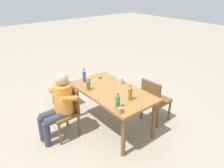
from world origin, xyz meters
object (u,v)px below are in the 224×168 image
object	(u,v)px
bottle_olive	(88,85)
backpack_by_far_side	(61,96)
bottle_amber	(130,93)
cup_steel	(121,81)
chair_near_left	(66,109)
chair_far_right	(154,99)
person_in_white_shirt	(59,103)
table_knife	(98,79)
bottle_green	(118,101)
backpack_by_near_side	(70,96)
dining_table	(112,95)
cup_terracotta	(120,110)
bottle_blue	(84,75)

from	to	relation	value
bottle_olive	backpack_by_far_side	xyz separation A→B (m)	(-1.05, -0.06, -0.65)
bottle_amber	cup_steel	xyz separation A→B (m)	(-0.56, 0.29, -0.07)
chair_near_left	chair_far_right	distance (m)	1.61
chair_near_left	bottle_amber	distance (m)	1.15
person_in_white_shirt	table_knife	bearing A→B (deg)	102.13
bottle_green	backpack_by_near_side	distance (m)	1.85
table_knife	person_in_white_shirt	bearing A→B (deg)	-77.87
dining_table	cup_steel	distance (m)	0.36
bottle_green	dining_table	bearing A→B (deg)	148.97
bottle_green	backpack_by_far_side	size ratio (longest dim) A/B	0.63
bottle_green	table_knife	bearing A→B (deg)	159.69
bottle_olive	backpack_by_far_side	size ratio (longest dim) A/B	0.53
bottle_olive	table_knife	xyz separation A→B (m)	(-0.27, 0.39, -0.09)
chair_far_right	bottle_green	size ratio (longest dim) A/B	3.19
chair_far_right	backpack_by_far_side	xyz separation A→B (m)	(-1.68, -1.09, -0.28)
chair_far_right	bottle_green	xyz separation A→B (m)	(0.15, -1.03, 0.39)
dining_table	bottle_amber	bearing A→B (deg)	0.68
backpack_by_near_side	backpack_by_far_side	xyz separation A→B (m)	(-0.11, -0.18, 0.02)
chair_far_right	cup_steel	size ratio (longest dim) A/B	7.28
chair_near_left	backpack_by_far_side	xyz separation A→B (m)	(-0.97, 0.36, -0.28)
person_in_white_shirt	cup_terracotta	xyz separation A→B (m)	(0.97, 0.47, 0.14)
backpack_by_far_side	cup_steel	bearing A→B (deg)	28.62
person_in_white_shirt	cup_terracotta	world-z (taller)	person_in_white_shirt
dining_table	chair_near_left	xyz separation A→B (m)	(-0.35, -0.73, -0.17)
dining_table	chair_near_left	distance (m)	0.82
person_in_white_shirt	bottle_olive	size ratio (longest dim) A/B	5.16
bottle_green	cup_terracotta	bearing A→B (deg)	-26.37
dining_table	table_knife	xyz separation A→B (m)	(-0.55, 0.09, 0.10)
backpack_by_near_side	bottle_amber	bearing A→B (deg)	6.51
chair_far_right	table_knife	distance (m)	1.13
person_in_white_shirt	chair_near_left	bearing A→B (deg)	93.55
chair_near_left	bottle_olive	xyz separation A→B (m)	(0.08, 0.42, 0.37)
dining_table	bottle_olive	distance (m)	0.45
bottle_blue	table_knife	size ratio (longest dim) A/B	1.20
chair_near_left	bottle_green	bearing A→B (deg)	26.45
bottle_olive	cup_steel	bearing A→B (deg)	75.02
chair_near_left	bottle_blue	size ratio (longest dim) A/B	3.02
cup_steel	backpack_by_far_side	distance (m)	1.51
person_in_white_shirt	cup_steel	xyz separation A→B (m)	(0.24, 1.13, 0.16)
bottle_amber	bottle_blue	world-z (taller)	bottle_amber
bottle_blue	cup_terracotta	xyz separation A→B (m)	(1.24, -0.19, -0.08)
dining_table	bottle_amber	xyz separation A→B (m)	(0.44, 0.01, 0.23)
bottle_green	chair_near_left	bearing A→B (deg)	-153.55
bottle_amber	cup_terracotta	world-z (taller)	bottle_amber
cup_terracotta	backpack_by_far_side	xyz separation A→B (m)	(-1.95, 0.00, -0.59)
person_in_white_shirt	backpack_by_near_side	world-z (taller)	person_in_white_shirt
dining_table	backpack_by_near_side	distance (m)	1.31
cup_steel	bottle_olive	bearing A→B (deg)	-104.98
bottle_blue	bottle_green	bearing A→B (deg)	-6.62
chair_near_left	table_knife	size ratio (longest dim) A/B	3.61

